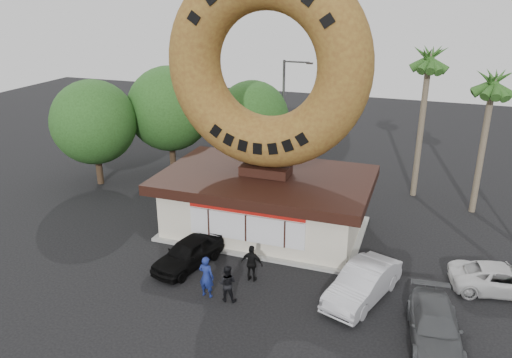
{
  "coord_description": "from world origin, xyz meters",
  "views": [
    {
      "loc": [
        7.81,
        -17.74,
        12.58
      ],
      "look_at": [
        0.15,
        4.0,
        3.78
      ],
      "focal_mm": 35.0,
      "sensor_mm": 36.0,
      "label": 1
    }
  ],
  "objects": [
    {
      "name": "palm_far",
      "position": [
        11.0,
        12.5,
        7.48
      ],
      "size": [
        2.6,
        2.6,
        8.75
      ],
      "color": "#726651",
      "rests_on": "ground"
    },
    {
      "name": "car_silver",
      "position": [
        6.02,
        1.11,
        0.76
      ],
      "size": [
        3.04,
        4.91,
        1.53
      ],
      "primitive_type": "imported",
      "rotation": [
        0.0,
        0.0,
        -0.33
      ],
      "color": "#B2B2B7",
      "rests_on": "ground"
    },
    {
      "name": "car_white",
      "position": [
        11.77,
        3.76,
        0.62
      ],
      "size": [
        4.76,
        2.83,
        1.24
      ],
      "primitive_type": "imported",
      "rotation": [
        0.0,
        0.0,
        1.75
      ],
      "color": "silver",
      "rests_on": "ground"
    },
    {
      "name": "person_left",
      "position": [
        -0.39,
        -0.93,
        0.97
      ],
      "size": [
        0.74,
        0.52,
        1.94
      ],
      "primitive_type": "imported",
      "rotation": [
        0.0,
        0.0,
        3.06
      ],
      "color": "navy",
      "rests_on": "ground"
    },
    {
      "name": "giant_donut",
      "position": [
        0.0,
        6.0,
        9.05
      ],
      "size": [
        10.5,
        2.68,
        10.5
      ],
      "primitive_type": "torus",
      "rotation": [
        1.57,
        0.0,
        0.0
      ],
      "color": "olive",
      "rests_on": "donut_shop"
    },
    {
      "name": "person_center",
      "position": [
        0.58,
        -0.93,
        0.84
      ],
      "size": [
        0.91,
        0.76,
        1.68
      ],
      "primitive_type": "imported",
      "rotation": [
        0.0,
        0.0,
        3.31
      ],
      "color": "black",
      "rests_on": "ground"
    },
    {
      "name": "palm_near",
      "position": [
        7.5,
        14.0,
        8.41
      ],
      "size": [
        2.6,
        2.6,
        9.75
      ],
      "color": "#726651",
      "rests_on": "ground"
    },
    {
      "name": "street_lamp",
      "position": [
        -1.86,
        16.0,
        4.48
      ],
      "size": [
        2.11,
        0.2,
        8.0
      ],
      "color": "#59595E",
      "rests_on": "ground"
    },
    {
      "name": "ground",
      "position": [
        0.0,
        0.0,
        0.0
      ],
      "size": [
        90.0,
        90.0,
        0.0
      ],
      "primitive_type": "plane",
      "color": "black",
      "rests_on": "ground"
    },
    {
      "name": "donut_shop",
      "position": [
        0.0,
        5.98,
        1.77
      ],
      "size": [
        11.2,
        7.2,
        3.8
      ],
      "color": "silver",
      "rests_on": "ground"
    },
    {
      "name": "car_grey",
      "position": [
        9.0,
        -0.77,
        0.66
      ],
      "size": [
        2.38,
        4.71,
        1.31
      ],
      "primitive_type": "imported",
      "rotation": [
        0.0,
        0.0,
        0.12
      ],
      "color": "#505255",
      "rests_on": "ground"
    },
    {
      "name": "person_right",
      "position": [
        1.05,
        0.9,
        0.89
      ],
      "size": [
        1.06,
        0.47,
        1.78
      ],
      "primitive_type": "imported",
      "rotation": [
        0.0,
        0.0,
        3.11
      ],
      "color": "black",
      "rests_on": "ground"
    },
    {
      "name": "tree_far",
      "position": [
        -13.0,
        9.0,
        4.33
      ],
      "size": [
        5.6,
        5.6,
        7.14
      ],
      "color": "#473321",
      "rests_on": "ground"
    },
    {
      "name": "car_black",
      "position": [
        -2.29,
        1.1,
        0.69
      ],
      "size": [
        2.59,
        4.35,
        1.39
      ],
      "primitive_type": "imported",
      "rotation": [
        0.0,
        0.0,
        -0.25
      ],
      "color": "black",
      "rests_on": "ground"
    },
    {
      "name": "tree_west",
      "position": [
        -9.5,
        13.0,
        4.64
      ],
      "size": [
        6.0,
        6.0,
        7.65
      ],
      "color": "#473321",
      "rests_on": "ground"
    },
    {
      "name": "tree_mid",
      "position": [
        -4.0,
        15.0,
        4.02
      ],
      "size": [
        5.2,
        5.2,
        6.63
      ],
      "color": "#473321",
      "rests_on": "ground"
    }
  ]
}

